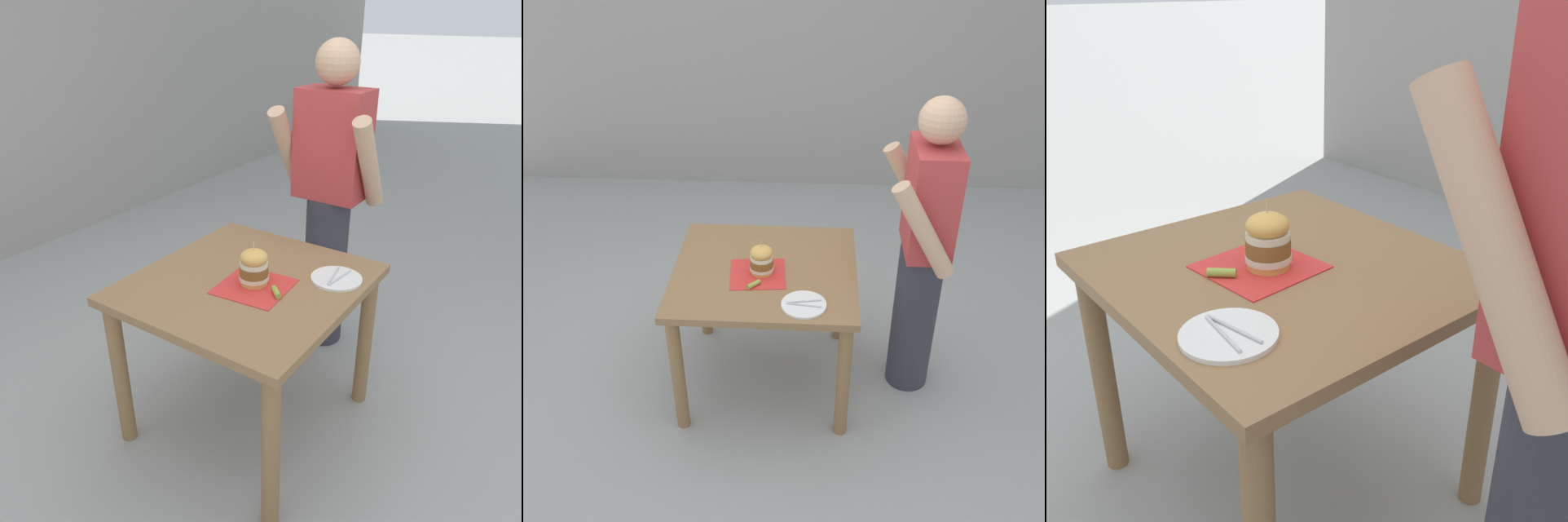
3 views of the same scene
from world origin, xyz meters
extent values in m
plane|color=#9E9E99|center=(0.00, 0.00, 0.00)|extent=(80.00, 80.00, 0.00)
cube|color=olive|center=(0.00, 0.00, 0.75)|extent=(0.91, 0.96, 0.04)
cylinder|color=olive|center=(-0.39, -0.42, 0.36)|extent=(0.07, 0.07, 0.73)
cylinder|color=olive|center=(0.39, -0.42, 0.36)|extent=(0.07, 0.07, 0.73)
cylinder|color=olive|center=(-0.39, 0.42, 0.36)|extent=(0.07, 0.07, 0.73)
cylinder|color=olive|center=(0.39, 0.42, 0.36)|extent=(0.07, 0.07, 0.73)
cube|color=red|center=(0.06, -0.03, 0.77)|extent=(0.31, 0.31, 0.00)
cylinder|color=gold|center=(0.04, -0.01, 0.78)|extent=(0.12, 0.12, 0.02)
cylinder|color=beige|center=(0.04, -0.01, 0.80)|extent=(0.13, 0.13, 0.02)
cylinder|color=brown|center=(0.04, -0.01, 0.83)|extent=(0.12, 0.12, 0.04)
cylinder|color=beige|center=(0.04, -0.01, 0.86)|extent=(0.12, 0.12, 0.02)
ellipsoid|color=gold|center=(0.04, -0.01, 0.89)|extent=(0.12, 0.12, 0.07)
cylinder|color=#D1B77F|center=(0.04, -0.01, 0.94)|extent=(0.00, 0.00, 0.05)
cylinder|color=#8EA83D|center=(0.17, -0.04, 0.78)|extent=(0.07, 0.07, 0.02)
cylinder|color=white|center=(0.31, 0.21, 0.77)|extent=(0.22, 0.22, 0.01)
cylinder|color=silver|center=(0.30, 0.21, 0.78)|extent=(0.04, 0.17, 0.01)
cylinder|color=silver|center=(0.33, 0.21, 0.78)|extent=(0.03, 0.17, 0.01)
cylinder|color=#33333D|center=(-0.04, 0.82, 0.45)|extent=(0.24, 0.24, 0.90)
cube|color=#B73838|center=(-0.04, 0.82, 1.18)|extent=(0.36, 0.22, 0.56)
sphere|color=tan|center=(-0.04, 0.82, 1.58)|extent=(0.22, 0.22, 0.22)
cylinder|color=tan|center=(-0.27, 0.76, 1.13)|extent=(0.09, 0.34, 0.50)
cylinder|color=tan|center=(0.19, 0.76, 1.13)|extent=(0.09, 0.34, 0.50)
camera|label=1|loc=(1.11, -1.55, 1.81)|focal=35.00mm
camera|label=2|loc=(2.67, 0.25, 2.54)|focal=42.00mm
camera|label=3|loc=(0.90, 1.20, 1.48)|focal=42.00mm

